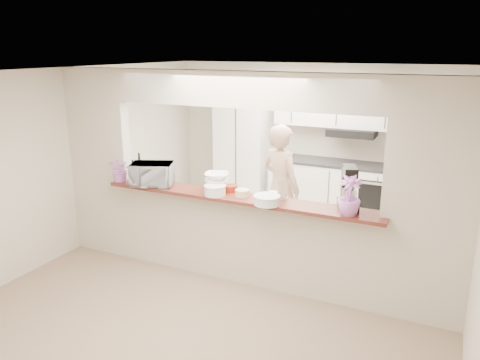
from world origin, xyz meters
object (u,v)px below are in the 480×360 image
Objects in this scene: stand_mixer at (349,189)px; refrigerator at (439,179)px; person at (281,188)px; toaster_oven at (152,174)px.

refrigerator is at bearing 72.70° from stand_mixer.
stand_mixer is 1.61m from person.
toaster_oven is at bearing 69.55° from person.
stand_mixer is (2.39, 0.16, 0.07)m from toaster_oven.
toaster_oven is (-3.20, -2.75, 0.38)m from refrigerator.
refrigerator is 3.35× the size of toaster_oven.
person is (-1.14, 1.06, -0.42)m from stand_mixer.
toaster_oven is 1.09× the size of stand_mixer.
toaster_oven is 0.29× the size of person.
person is (1.25, 1.22, -0.35)m from toaster_oven.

